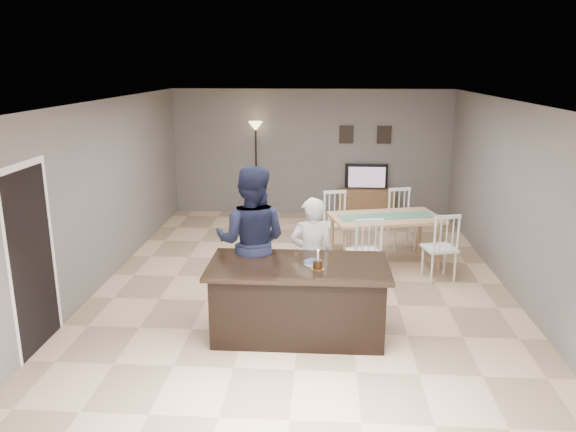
# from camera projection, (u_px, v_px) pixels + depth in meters

# --- Properties ---
(floor) EXTENTS (8.00, 8.00, 0.00)m
(floor) POSITION_uv_depth(u_px,v_px,m) (304.00, 279.00, 8.64)
(floor) COLOR #DCB28D
(floor) RESTS_ON ground
(room_shell) EXTENTS (8.00, 8.00, 8.00)m
(room_shell) POSITION_uv_depth(u_px,v_px,m) (305.00, 172.00, 8.20)
(room_shell) COLOR slate
(room_shell) RESTS_ON floor
(kitchen_island) EXTENTS (2.15, 1.10, 0.90)m
(kitchen_island) POSITION_uv_depth(u_px,v_px,m) (298.00, 299.00, 6.79)
(kitchen_island) COLOR black
(kitchen_island) RESTS_ON floor
(tv_console) EXTENTS (1.20, 0.40, 0.60)m
(tv_console) POSITION_uv_depth(u_px,v_px,m) (366.00, 203.00, 12.12)
(tv_console) COLOR brown
(tv_console) RESTS_ON floor
(television) EXTENTS (0.91, 0.12, 0.53)m
(television) POSITION_uv_depth(u_px,v_px,m) (367.00, 177.00, 12.04)
(television) COLOR black
(television) RESTS_ON tv_console
(tv_screen_glow) EXTENTS (0.78, 0.00, 0.78)m
(tv_screen_glow) POSITION_uv_depth(u_px,v_px,m) (367.00, 177.00, 11.96)
(tv_screen_glow) COLOR #D06317
(tv_screen_glow) RESTS_ON tv_console
(picture_frames) EXTENTS (1.10, 0.02, 0.38)m
(picture_frames) POSITION_uv_depth(u_px,v_px,m) (365.00, 135.00, 11.94)
(picture_frames) COLOR black
(picture_frames) RESTS_ON room_shell
(doorway) EXTENTS (0.00, 2.10, 2.65)m
(doorway) POSITION_uv_depth(u_px,v_px,m) (30.00, 244.00, 6.28)
(doorway) COLOR black
(doorway) RESTS_ON floor
(woman) EXTENTS (0.64, 0.48, 1.58)m
(woman) POSITION_uv_depth(u_px,v_px,m) (312.00, 256.00, 7.28)
(woman) COLOR silver
(woman) RESTS_ON floor
(man) EXTENTS (1.04, 0.85, 1.99)m
(man) POSITION_uv_depth(u_px,v_px,m) (251.00, 242.00, 7.21)
(man) COLOR #171C34
(man) RESTS_ON floor
(birthday_cake) EXTENTS (0.15, 0.15, 0.24)m
(birthday_cake) POSITION_uv_depth(u_px,v_px,m) (318.00, 264.00, 6.50)
(birthday_cake) COLOR gold
(birthday_cake) RESTS_ON kitchen_island
(plate_stack) EXTENTS (0.23, 0.23, 0.04)m
(plate_stack) POSITION_uv_depth(u_px,v_px,m) (314.00, 263.00, 6.67)
(plate_stack) COLOR white
(plate_stack) RESTS_ON kitchen_island
(dining_table) EXTENTS (2.08, 2.31, 1.06)m
(dining_table) POSITION_uv_depth(u_px,v_px,m) (385.00, 225.00, 9.12)
(dining_table) COLOR tan
(dining_table) RESTS_ON floor
(floor_lamp) EXTENTS (0.30, 0.30, 2.03)m
(floor_lamp) POSITION_uv_depth(u_px,v_px,m) (256.00, 143.00, 11.95)
(floor_lamp) COLOR black
(floor_lamp) RESTS_ON floor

